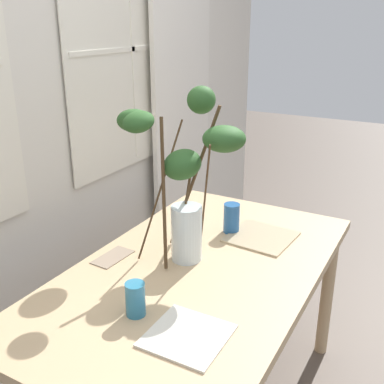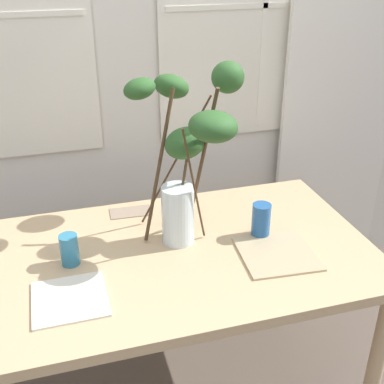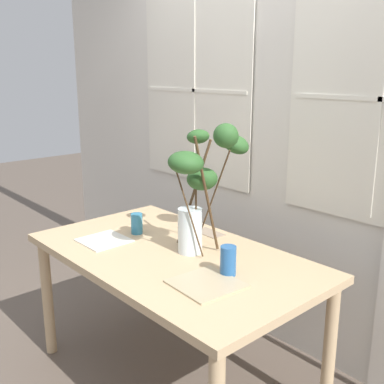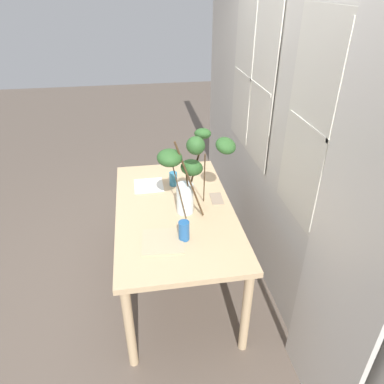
{
  "view_description": "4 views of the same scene",
  "coord_description": "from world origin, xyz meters",
  "px_view_note": "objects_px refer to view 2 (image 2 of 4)",
  "views": [
    {
      "loc": [
        -1.43,
        -0.77,
        1.71
      ],
      "look_at": [
        0.09,
        0.07,
        1.05
      ],
      "focal_mm": 43.4,
      "sensor_mm": 36.0,
      "label": 1
    },
    {
      "loc": [
        -0.36,
        -1.53,
        1.83
      ],
      "look_at": [
        0.1,
        0.03,
        1.0
      ],
      "focal_mm": 46.44,
      "sensor_mm": 36.0,
      "label": 2
    },
    {
      "loc": [
        1.75,
        -1.43,
        1.69
      ],
      "look_at": [
        0.12,
        0.03,
        1.11
      ],
      "focal_mm": 43.61,
      "sensor_mm": 36.0,
      "label": 3
    },
    {
      "loc": [
        2.26,
        -0.23,
        2.27
      ],
      "look_at": [
        0.1,
        0.12,
        0.96
      ],
      "focal_mm": 33.15,
      "sensor_mm": 36.0,
      "label": 4
    }
  ],
  "objects_px": {
    "vase_with_branches": "(187,147)",
    "plate_square_right": "(277,254)",
    "plate_square_left": "(70,299)",
    "drinking_glass_blue_left": "(69,250)",
    "dining_table": "(170,271)",
    "drinking_glass_blue_right": "(261,220)"
  },
  "relations": [
    {
      "from": "drinking_glass_blue_left",
      "to": "drinking_glass_blue_right",
      "type": "height_order",
      "value": "drinking_glass_blue_right"
    },
    {
      "from": "plate_square_left",
      "to": "drinking_glass_blue_left",
      "type": "bearing_deg",
      "value": 84.74
    },
    {
      "from": "drinking_glass_blue_left",
      "to": "plate_square_right",
      "type": "distance_m",
      "value": 0.77
    },
    {
      "from": "drinking_glass_blue_right",
      "to": "drinking_glass_blue_left",
      "type": "bearing_deg",
      "value": 178.89
    },
    {
      "from": "vase_with_branches",
      "to": "plate_square_right",
      "type": "distance_m",
      "value": 0.53
    },
    {
      "from": "drinking_glass_blue_left",
      "to": "plate_square_left",
      "type": "bearing_deg",
      "value": -95.26
    },
    {
      "from": "dining_table",
      "to": "drinking_glass_blue_right",
      "type": "distance_m",
      "value": 0.41
    },
    {
      "from": "vase_with_branches",
      "to": "drinking_glass_blue_left",
      "type": "height_order",
      "value": "vase_with_branches"
    },
    {
      "from": "drinking_glass_blue_right",
      "to": "dining_table",
      "type": "bearing_deg",
      "value": -176.93
    },
    {
      "from": "plate_square_right",
      "to": "vase_with_branches",
      "type": "bearing_deg",
      "value": 140.36
    },
    {
      "from": "drinking_glass_blue_right",
      "to": "plate_square_right",
      "type": "xyz_separation_m",
      "value": [
        0.01,
        -0.15,
        -0.07
      ]
    },
    {
      "from": "vase_with_branches",
      "to": "plate_square_right",
      "type": "bearing_deg",
      "value": -39.64
    },
    {
      "from": "plate_square_right",
      "to": "drinking_glass_blue_left",
      "type": "bearing_deg",
      "value": 167.96
    },
    {
      "from": "dining_table",
      "to": "plate_square_left",
      "type": "relative_size",
      "value": 6.4
    },
    {
      "from": "dining_table",
      "to": "drinking_glass_blue_right",
      "type": "relative_size",
      "value": 11.17
    },
    {
      "from": "drinking_glass_blue_left",
      "to": "plate_square_right",
      "type": "bearing_deg",
      "value": -12.04
    },
    {
      "from": "dining_table",
      "to": "drinking_glass_blue_left",
      "type": "relative_size",
      "value": 13.05
    },
    {
      "from": "vase_with_branches",
      "to": "dining_table",
      "type": "bearing_deg",
      "value": -132.37
    },
    {
      "from": "plate_square_left",
      "to": "plate_square_right",
      "type": "relative_size",
      "value": 0.88
    },
    {
      "from": "drinking_glass_blue_left",
      "to": "plate_square_left",
      "type": "height_order",
      "value": "drinking_glass_blue_left"
    },
    {
      "from": "vase_with_branches",
      "to": "drinking_glass_blue_right",
      "type": "bearing_deg",
      "value": -17.96
    },
    {
      "from": "vase_with_branches",
      "to": "drinking_glass_blue_left",
      "type": "distance_m",
      "value": 0.57
    }
  ]
}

